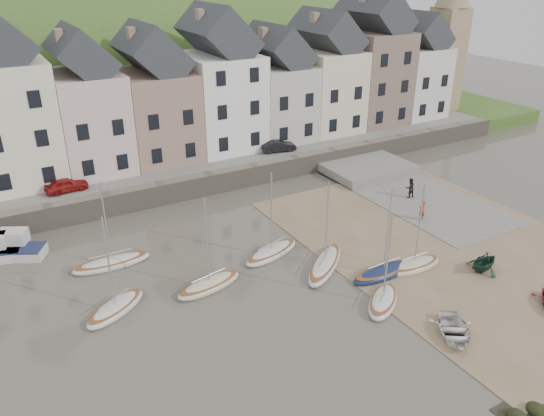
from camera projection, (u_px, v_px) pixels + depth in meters
ground at (320, 287)px, 32.75m from camera, size 160.00×160.00×0.00m
quay_land at (154, 139)px, 57.55m from camera, size 90.00×30.00×1.50m
quay_street at (193, 164)px, 48.18m from camera, size 70.00×7.00×0.10m
seawall at (209, 183)px, 45.71m from camera, size 70.00×1.20×1.80m
beach at (447, 244)px, 37.70m from camera, size 18.00×26.00×0.06m
slipway at (410, 194)px, 45.77m from camera, size 8.00×18.00×0.12m
hillside at (79, 209)px, 85.24m from camera, size 134.40×84.00×84.00m
townhouse_terrace at (193, 91)px, 49.27m from camera, size 61.05×8.00×13.93m
church_spire at (449, 29)px, 62.46m from camera, size 4.00×4.00×18.00m
sailboat_0 at (112, 263)px, 34.90m from camera, size 5.19×1.61×6.32m
sailboat_1 at (116, 308)px, 30.34m from camera, size 4.43×3.51×6.32m
sailboat_2 at (209, 285)px, 32.53m from camera, size 4.71×2.37×6.32m
sailboat_3 at (271, 252)px, 36.15m from camera, size 4.93×2.78×6.32m
sailboat_4 at (325, 264)px, 34.75m from camera, size 5.35×4.78×6.32m
sailboat_5 at (383, 272)px, 33.86m from camera, size 4.94×1.65×6.32m
sailboat_6 at (383, 301)px, 30.97m from camera, size 3.99×3.54×6.32m
sailboat_7 at (414, 265)px, 34.63m from camera, size 4.22×1.59×6.32m
motorboat_2 at (6, 249)px, 35.97m from camera, size 5.52×4.04×1.70m
rowboat_white at (454, 331)px, 28.24m from camera, size 3.88×4.11×0.69m
rowboat_green at (484, 261)px, 34.17m from camera, size 2.70×2.39×1.32m
person_red at (422, 210)px, 40.70m from camera, size 0.62×0.43×1.63m
person_dark at (410, 188)px, 44.58m from camera, size 0.91×0.75×1.72m
car_left at (66, 185)px, 42.09m from camera, size 3.39×1.55×1.13m
car_right at (278, 146)px, 50.95m from camera, size 3.57×1.83×1.12m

